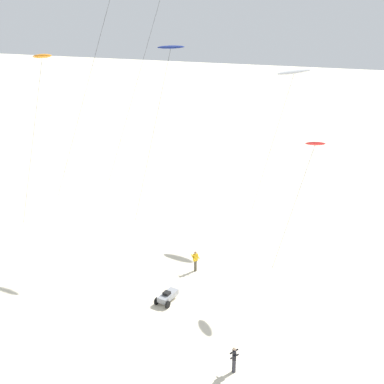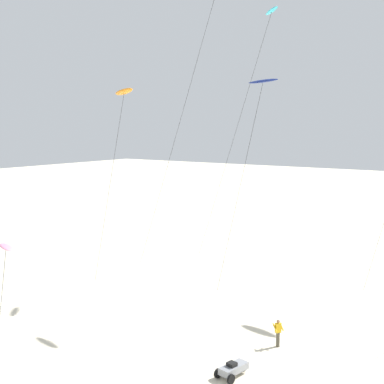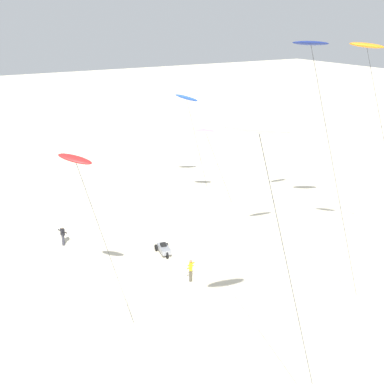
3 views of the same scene
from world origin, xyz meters
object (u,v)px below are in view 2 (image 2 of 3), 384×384
Objects in this scene: kite_cyan at (269,19)px; beach_buggy at (233,369)px; kite_orange at (124,93)px; kite_flyer_middle at (278,332)px; kite_pink at (6,248)px; kite_navy at (262,85)px.

beach_buggy is (-18.00, -7.17, -21.50)m from kite_cyan.
kite_orange reaches higher than beach_buggy.
kite_orange reaches higher than kite_flyer_middle.
beach_buggy is (7.47, -8.36, -6.82)m from kite_pink.
kite_pink is at bearing 177.33° from kite_cyan.
kite_pink is at bearing 166.12° from kite_navy.
kite_navy is at bearing -13.88° from kite_pink.
kite_pink is 3.55× the size of beach_buggy.
kite_cyan is at bearing 23.49° from kite_navy.
kite_navy is at bearing 36.46° from kite_flyer_middle.
kite_pink is (-25.46, 1.19, -14.68)m from kite_cyan.
kite_navy is 19.11m from beach_buggy.
kite_orange is at bearing 64.12° from beach_buggy.
kite_cyan is at bearing 21.73° from beach_buggy.
kite_flyer_middle is (-1.56, -13.34, -14.56)m from kite_orange.
kite_orange is 16.69m from kite_pink.
kite_cyan is at bearing -2.67° from kite_pink.
kite_flyer_middle reaches higher than beach_buggy.
beach_buggy is at bearing 175.97° from kite_flyer_middle.
kite_cyan is 28.94m from beach_buggy.
kite_cyan is 13.70× the size of kite_flyer_middle.
kite_navy is 1.03× the size of kite_orange.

